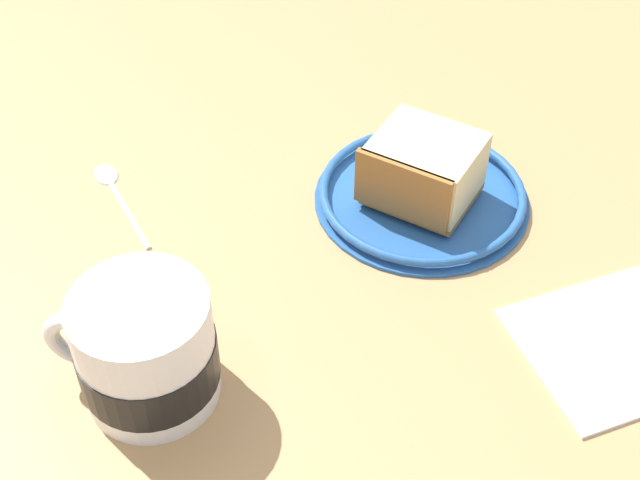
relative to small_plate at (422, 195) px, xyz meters
The scene contains 6 objects.
ground_plane 11.41cm from the small_plate, 11.40° to the left, with size 152.78×152.78×3.31cm, color tan.
small_plate is the anchor object (origin of this frame).
cake_slice 2.80cm from the small_plate, 41.21° to the left, with size 11.11×11.16×5.61cm.
tea_mug 27.69cm from the small_plate, 25.53° to the left, with size 10.97×9.18×8.64cm.
teaspoon 26.03cm from the small_plate, 22.36° to the right, with size 3.32×11.91×0.80cm.
folded_napkin 19.92cm from the small_plate, 111.22° to the left, with size 13.68×11.63×0.60cm, color white.
Camera 1 is at (14.42, 46.87, 48.52)cm, focal length 49.19 mm.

